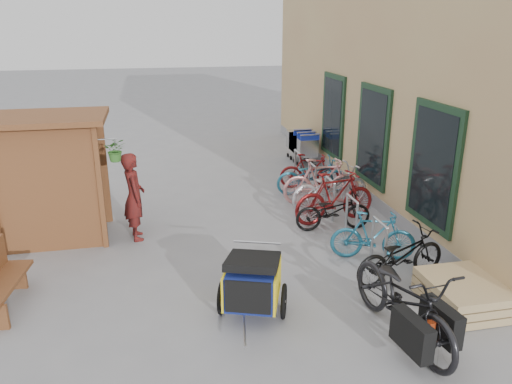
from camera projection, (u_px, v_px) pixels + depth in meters
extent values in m
plane|color=gray|center=(245.00, 281.00, 8.10)|extent=(80.00, 80.00, 0.00)
cube|color=tan|center=(466.00, 43.00, 12.41)|extent=(6.00, 13.00, 7.00)
cube|color=gray|center=(348.00, 178.00, 12.93)|extent=(0.18, 13.00, 0.30)
cube|color=#16321D|center=(433.00, 166.00, 8.73)|extent=(0.06, 1.50, 2.20)
cube|color=black|center=(432.00, 166.00, 8.73)|extent=(0.02, 1.25, 1.95)
cube|color=#16321D|center=(373.00, 136.00, 11.04)|extent=(0.06, 1.50, 2.20)
cube|color=black|center=(371.00, 136.00, 11.04)|extent=(0.02, 1.25, 1.95)
cube|color=#16321D|center=(333.00, 116.00, 13.36)|extent=(0.06, 1.50, 2.20)
cube|color=black|center=(332.00, 116.00, 13.35)|extent=(0.02, 1.25, 1.95)
cube|color=brown|center=(100.00, 189.00, 8.99)|extent=(0.09, 0.09, 2.30)
cube|color=brown|center=(11.00, 174.00, 9.83)|extent=(0.09, 0.09, 2.30)
cube|color=brown|center=(105.00, 169.00, 10.19)|extent=(0.09, 0.09, 2.30)
cube|color=brown|center=(4.00, 184.00, 9.24)|extent=(0.05, 1.30, 2.30)
cube|color=brown|center=(48.00, 191.00, 8.84)|extent=(1.80, 0.05, 2.30)
cube|color=brown|center=(59.00, 172.00, 9.98)|extent=(1.80, 0.05, 2.30)
cube|color=brown|center=(45.00, 118.00, 9.02)|extent=(2.15, 1.65, 0.10)
cube|color=brown|center=(44.00, 194.00, 9.45)|extent=(1.30, 1.15, 0.04)
cube|color=brown|center=(40.00, 164.00, 9.26)|extent=(1.30, 1.15, 0.04)
cylinder|color=#A5A8AD|center=(106.00, 139.00, 8.73)|extent=(0.36, 0.02, 0.02)
imported|color=#336E26|center=(116.00, 150.00, 8.82)|extent=(0.38, 0.33, 0.42)
cylinder|color=#A5A8AD|center=(385.00, 252.00, 8.19)|extent=(0.05, 0.05, 0.84)
cylinder|color=#A5A8AD|center=(372.00, 239.00, 8.65)|extent=(0.05, 0.05, 0.84)
cylinder|color=#A5A8AD|center=(381.00, 222.00, 8.29)|extent=(0.05, 0.50, 0.05)
cylinder|color=#A5A8AD|center=(356.00, 224.00, 9.30)|extent=(0.05, 0.05, 0.84)
cylinder|color=#A5A8AD|center=(346.00, 215.00, 9.76)|extent=(0.05, 0.05, 0.84)
cylinder|color=#A5A8AD|center=(353.00, 199.00, 9.40)|extent=(0.05, 0.50, 0.05)
cylinder|color=#A5A8AD|center=(334.00, 202.00, 10.41)|extent=(0.05, 0.05, 0.84)
cylinder|color=#A5A8AD|center=(326.00, 195.00, 10.87)|extent=(0.05, 0.05, 0.84)
cylinder|color=#A5A8AD|center=(330.00, 180.00, 10.51)|extent=(0.05, 0.50, 0.05)
cylinder|color=#A5A8AD|center=(315.00, 185.00, 11.52)|extent=(0.05, 0.05, 0.84)
cylinder|color=#A5A8AD|center=(309.00, 179.00, 11.98)|extent=(0.05, 0.05, 0.84)
cylinder|color=#A5A8AD|center=(313.00, 165.00, 11.62)|extent=(0.05, 0.50, 0.05)
cylinder|color=#A5A8AD|center=(300.00, 171.00, 12.63)|extent=(0.05, 0.05, 0.84)
cylinder|color=#A5A8AD|center=(295.00, 165.00, 13.09)|extent=(0.05, 0.05, 0.84)
cylinder|color=#A5A8AD|center=(298.00, 152.00, 12.72)|extent=(0.05, 0.50, 0.05)
cube|color=tan|center=(462.00, 302.00, 7.38)|extent=(1.00, 1.20, 0.12)
cube|color=tan|center=(463.00, 294.00, 7.33)|extent=(1.00, 1.20, 0.12)
cube|color=tan|center=(464.00, 285.00, 7.29)|extent=(1.00, 1.20, 0.12)
cube|color=brown|center=(2.00, 284.00, 7.24)|extent=(0.59, 1.46, 0.06)
cube|color=brown|center=(14.00, 278.00, 7.83)|extent=(0.38, 0.10, 0.38)
cube|color=silver|center=(305.00, 146.00, 14.42)|extent=(0.54, 0.84, 0.51)
cube|color=#1C33B9|center=(310.00, 137.00, 13.91)|extent=(0.54, 0.04, 0.18)
cylinder|color=silver|center=(310.00, 135.00, 13.86)|extent=(0.57, 0.04, 0.04)
cylinder|color=black|center=(301.00, 167.00, 14.23)|extent=(0.04, 0.12, 0.12)
cube|color=silver|center=(302.00, 143.00, 14.74)|extent=(0.54, 0.84, 0.51)
cube|color=#1C33B9|center=(306.00, 135.00, 14.23)|extent=(0.54, 0.04, 0.18)
cylinder|color=silver|center=(307.00, 132.00, 14.18)|extent=(0.57, 0.04, 0.04)
cylinder|color=black|center=(297.00, 164.00, 14.55)|extent=(0.04, 0.12, 0.12)
cube|color=silver|center=(298.00, 140.00, 15.06)|extent=(0.54, 0.84, 0.51)
cube|color=#1C33B9|center=(303.00, 132.00, 14.55)|extent=(0.54, 0.04, 0.18)
cylinder|color=silver|center=(303.00, 130.00, 14.50)|extent=(0.57, 0.04, 0.04)
cylinder|color=black|center=(294.00, 161.00, 14.87)|extent=(0.04, 0.12, 0.12)
cube|color=navy|center=(253.00, 283.00, 7.06)|extent=(0.92, 1.05, 0.51)
cube|color=yellow|center=(228.00, 281.00, 7.10)|extent=(0.32, 0.84, 0.51)
cube|color=yellow|center=(277.00, 284.00, 7.01)|extent=(0.32, 0.84, 0.51)
cube|color=black|center=(248.00, 298.00, 6.62)|extent=(0.59, 0.24, 0.47)
cube|color=black|center=(253.00, 261.00, 7.01)|extent=(0.97, 1.03, 0.25)
torus|color=black|center=(222.00, 297.00, 7.20)|extent=(0.23, 0.50, 0.51)
torus|color=black|center=(284.00, 301.00, 7.09)|extent=(0.23, 0.50, 0.51)
cylinder|color=#B7B7BC|center=(245.00, 329.00, 6.44)|extent=(0.28, 0.72, 0.03)
cylinder|color=#B7B7BC|center=(257.00, 242.00, 7.38)|extent=(0.67, 0.27, 0.03)
imported|color=black|center=(403.00, 299.00, 6.52)|extent=(1.02, 2.26, 1.15)
cube|color=black|center=(412.00, 334.00, 5.99)|extent=(0.26, 0.67, 0.45)
cube|color=black|center=(441.00, 322.00, 6.23)|extent=(0.26, 0.67, 0.45)
cube|color=red|center=(427.00, 324.00, 6.09)|extent=(0.14, 0.19, 0.12)
imported|color=maroon|center=(134.00, 197.00, 9.47)|extent=(0.50, 0.68, 1.71)
imported|color=black|center=(401.00, 255.00, 8.00)|extent=(1.79, 0.95, 0.89)
imported|color=#236C8C|center=(373.00, 236.00, 8.74)|extent=(1.54, 0.86, 0.89)
imported|color=black|center=(333.00, 211.00, 10.00)|extent=(1.56, 0.63, 0.80)
imported|color=maroon|center=(335.00, 197.00, 10.34)|extent=(1.89, 0.81, 1.10)
imported|color=silver|center=(330.00, 187.00, 11.11)|extent=(2.01, 1.03, 1.00)
imported|color=pink|center=(322.00, 181.00, 11.39)|extent=(1.83, 0.63, 1.08)
imported|color=#236C8C|center=(312.00, 176.00, 12.08)|extent=(1.77, 0.72, 0.91)
imported|color=maroon|center=(310.00, 171.00, 12.46)|extent=(1.56, 0.80, 0.90)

